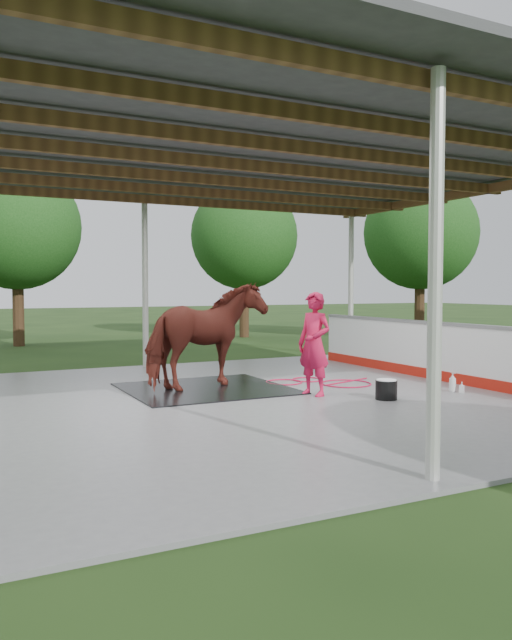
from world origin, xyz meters
name	(u,v)px	position (x,y,z in m)	size (l,w,h in m)	color
ground	(230,403)	(0.00, 0.00, 0.00)	(100.00, 100.00, 0.00)	#1E3814
concrete_slab	(230,401)	(0.00, 0.00, 0.03)	(12.00, 10.00, 0.05)	slate
pavilion_structure	(229,156)	(0.00, 0.00, 3.97)	(12.60, 10.60, 4.05)	beige
dasher_board	(444,353)	(4.60, 0.00, 0.59)	(0.16, 8.00, 1.15)	#B61B0F
tree_belt	(224,178)	(0.30, 0.90, 3.79)	(28.00, 28.00, 5.80)	#382314
rubber_mat	(206,388)	(0.06, 1.17, 0.06)	(2.81, 2.64, 0.02)	black
horse	(206,335)	(0.06, 1.17, 1.02)	(1.03, 2.25, 1.90)	maroon
handler	(314,344)	(1.45, -0.25, 0.93)	(0.64, 0.42, 1.75)	#CD1542
wash_bucket	(386,389)	(2.30, -1.11, 0.22)	(0.35, 0.35, 0.33)	black
soap_bottle_a	(453,382)	(3.81, -1.04, 0.22)	(0.13, 0.13, 0.34)	silver
soap_bottle_b	(462,387)	(3.89, -1.18, 0.14)	(0.08, 0.09, 0.19)	#338CD8
hose_coil	(321,382)	(2.30, 0.86, 0.06)	(2.09, 1.54, 0.02)	#C70E3A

